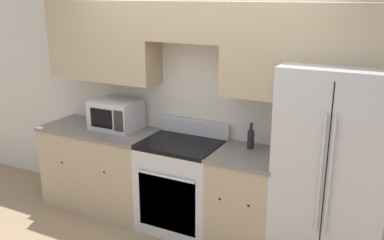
{
  "coord_description": "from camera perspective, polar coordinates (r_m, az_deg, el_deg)",
  "views": [
    {
      "loc": [
        1.81,
        -3.2,
        2.36
      ],
      "look_at": [
        0.0,
        0.31,
        1.18
      ],
      "focal_mm": 40.0,
      "sensor_mm": 36.0,
      "label": 1
    }
  ],
  "objects": [
    {
      "name": "oven_range",
      "position": [
        4.43,
        -1.39,
        -8.66
      ],
      "size": [
        0.79,
        0.65,
        1.09
      ],
      "color": "#B7B7BC",
      "rests_on": "ground_plane"
    },
    {
      "name": "lower_cabinets_right",
      "position": [
        4.17,
        7.16,
        -10.51
      ],
      "size": [
        0.63,
        0.64,
        0.93
      ],
      "color": "tan",
      "rests_on": "ground_plane"
    },
    {
      "name": "bottle",
      "position": [
        4.1,
        7.84,
        -2.47
      ],
      "size": [
        0.07,
        0.07,
        0.25
      ],
      "color": "black",
      "rests_on": "lower_cabinets_right"
    },
    {
      "name": "lower_cabinets_left",
      "position": [
        4.96,
        -11.95,
        -6.2
      ],
      "size": [
        1.3,
        0.64,
        0.93
      ],
      "color": "tan",
      "rests_on": "ground_plane"
    },
    {
      "name": "microwave",
      "position": [
        4.72,
        -10.07,
        0.75
      ],
      "size": [
        0.5,
        0.4,
        0.31
      ],
      "color": "#B7B7BC",
      "rests_on": "lower_cabinets_left"
    },
    {
      "name": "wall_back",
      "position": [
        4.27,
        1.75,
        5.56
      ],
      "size": [
        8.0,
        0.39,
        2.6
      ],
      "color": "beige",
      "rests_on": "ground_plane"
    },
    {
      "name": "refrigerator",
      "position": [
        3.9,
        18.33,
        -6.19
      ],
      "size": [
        0.91,
        0.81,
        1.81
      ],
      "color": "#B7B7BC",
      "rests_on": "ground_plane"
    }
  ]
}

